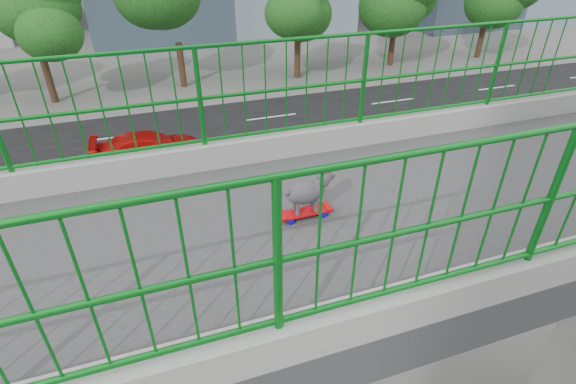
# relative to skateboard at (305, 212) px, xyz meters

# --- Properties ---
(road) EXTENTS (18.00, 90.00, 0.02)m
(road) POSITION_rel_skateboard_xyz_m (-12.94, -2.74, -7.04)
(road) COLOR black
(road) RESTS_ON ground
(street_trees) EXTENTS (5.30, 60.40, 7.26)m
(street_trees) POSITION_rel_skateboard_xyz_m (-25.97, -1.67, -2.33)
(street_trees) COLOR black
(street_trees) RESTS_ON ground
(skateboard) EXTENTS (0.17, 0.54, 0.07)m
(skateboard) POSITION_rel_skateboard_xyz_m (0.00, 0.00, 0.00)
(skateboard) COLOR red
(skateboard) RESTS_ON footbridge
(poodle) EXTENTS (0.22, 0.53, 0.44)m
(poodle) POSITION_rel_skateboard_xyz_m (-0.00, 0.03, 0.25)
(poodle) COLOR #2B282D
(poodle) RESTS_ON skateboard
(car_0) EXTENTS (1.62, 4.03, 1.37)m
(car_0) POSITION_rel_skateboard_xyz_m (-5.94, 7.49, -6.37)
(car_0) COLOR black
(car_0) RESTS_ON ground
(car_1) EXTENTS (1.42, 4.08, 1.34)m
(car_1) POSITION_rel_skateboard_xyz_m (-9.14, 6.88, -6.38)
(car_1) COLOR black
(car_1) RESTS_ON ground
(car_2) EXTENTS (2.40, 5.21, 1.45)m
(car_2) POSITION_rel_skateboard_xyz_m (-12.34, -5.18, -6.33)
(car_2) COLOR #9B9BA0
(car_2) RESTS_ON ground
(car_3) EXTENTS (2.00, 4.93, 1.43)m
(car_3) POSITION_rel_skateboard_xyz_m (-15.54, -1.58, -6.34)
(car_3) COLOR #AC0906
(car_3) RESTS_ON ground
(car_5) EXTENTS (1.46, 4.17, 1.38)m
(car_5) POSITION_rel_skateboard_xyz_m (-5.94, -0.63, -6.37)
(car_5) COLOR #9B9BA0
(car_5) RESTS_ON ground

